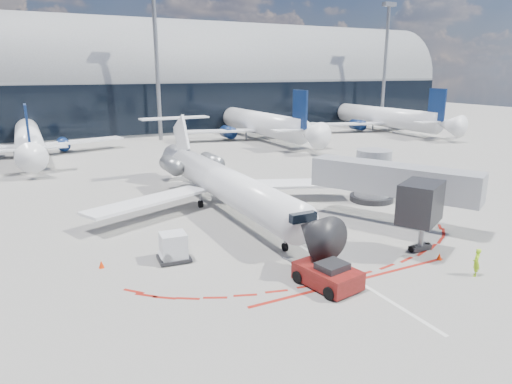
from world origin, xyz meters
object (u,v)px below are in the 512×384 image
ramp_worker (476,262)px  uld_container (173,247)px  pushback_tug (328,275)px  regional_jet (222,182)px

ramp_worker → uld_container: uld_container is taller
pushback_tug → ramp_worker: 9.05m
ramp_worker → uld_container: (-15.26, 10.20, 0.07)m
regional_jet → uld_container: regional_jet is taller
regional_jet → ramp_worker: regional_jet is taller
regional_jet → uld_container: 11.58m
ramp_worker → uld_container: 18.36m
ramp_worker → regional_jet: bearing=-106.7°
regional_jet → uld_container: size_ratio=13.97×
uld_container → regional_jet: bearing=56.2°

